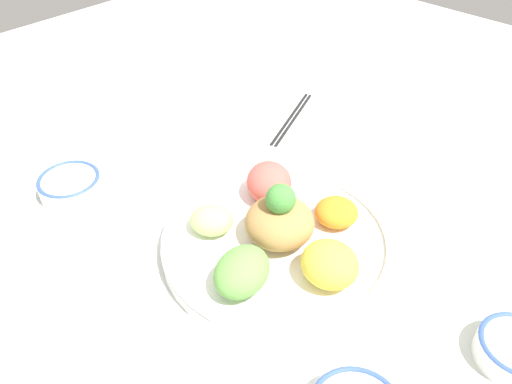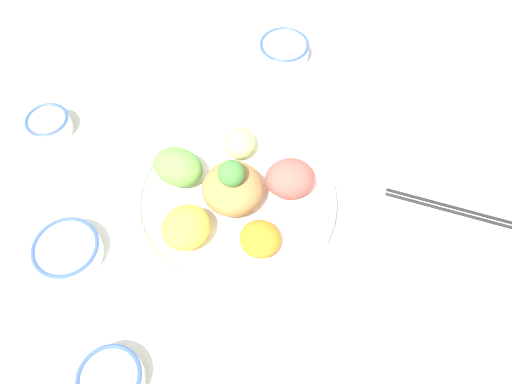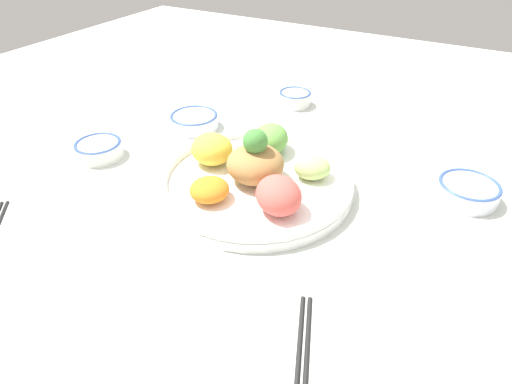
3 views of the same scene
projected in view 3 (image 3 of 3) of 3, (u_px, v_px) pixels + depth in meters
ground_plane at (250, 186)px, 0.85m from camera, size 2.40×2.40×0.00m
salad_platter at (256, 174)px, 0.83m from camera, size 0.38×0.38×0.13m
sauce_bowl_red at (295, 98)px, 1.15m from camera, size 0.09×0.09×0.04m
rice_bowl_blue at (194, 120)px, 1.04m from camera, size 0.12×0.12×0.04m
sauce_bowl_dark at (468, 190)px, 0.80m from camera, size 0.11×0.11×0.04m
rice_bowl_plain at (99, 149)px, 0.93m from camera, size 0.10×0.10×0.04m
chopsticks_pair_far at (302, 371)px, 0.52m from camera, size 0.22×0.10×0.01m
serving_spoon_main at (124, 116)px, 1.10m from camera, size 0.10×0.12×0.01m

